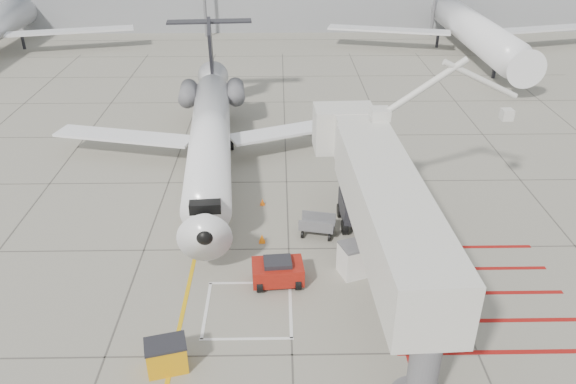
{
  "coord_description": "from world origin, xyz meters",
  "views": [
    {
      "loc": [
        -0.48,
        -21.72,
        17.67
      ],
      "look_at": [
        0.0,
        6.0,
        2.5
      ],
      "focal_mm": 35.0,
      "sensor_mm": 36.0,
      "label": 1
    }
  ],
  "objects_px": {
    "spill_bin": "(167,356)",
    "regional_jet": "(208,128)",
    "jet_bridge": "(389,223)",
    "pushback_tug": "(278,271)"
  },
  "relations": [
    {
      "from": "regional_jet",
      "to": "jet_bridge",
      "type": "xyz_separation_m",
      "value": [
        9.63,
        -12.01,
        0.11
      ]
    },
    {
      "from": "jet_bridge",
      "to": "pushback_tug",
      "type": "distance_m",
      "value": 6.15
    },
    {
      "from": "regional_jet",
      "to": "pushback_tug",
      "type": "height_order",
      "value": "regional_jet"
    },
    {
      "from": "regional_jet",
      "to": "spill_bin",
      "type": "distance_m",
      "value": 17.16
    },
    {
      "from": "pushback_tug",
      "to": "spill_bin",
      "type": "xyz_separation_m",
      "value": [
        -4.58,
        -5.65,
        -0.04
      ]
    },
    {
      "from": "pushback_tug",
      "to": "regional_jet",
      "type": "bearing_deg",
      "value": 107.16
    },
    {
      "from": "spill_bin",
      "to": "jet_bridge",
      "type": "bearing_deg",
      "value": 12.09
    },
    {
      "from": "jet_bridge",
      "to": "spill_bin",
      "type": "relative_size",
      "value": 12.34
    },
    {
      "from": "jet_bridge",
      "to": "pushback_tug",
      "type": "relative_size",
      "value": 7.89
    },
    {
      "from": "spill_bin",
      "to": "regional_jet",
      "type": "bearing_deg",
      "value": 75.28
    }
  ]
}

